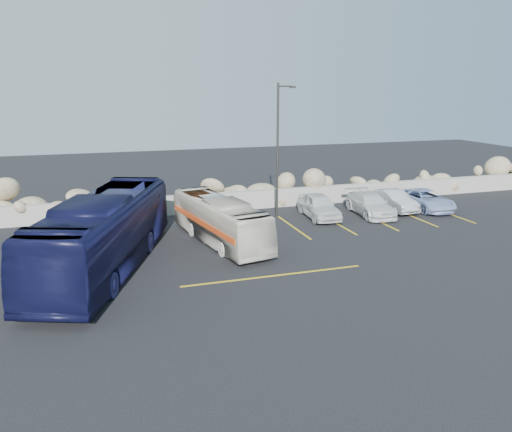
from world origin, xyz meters
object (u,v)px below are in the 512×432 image
object	(u,v)px
car_b	(393,200)
car_c	(370,204)
tour_coach	(105,233)
car_d	(425,200)
vintage_bus	(219,220)
car_a	(319,206)
lamppost	(278,147)

from	to	relation	value
car_b	car_c	xyz separation A→B (m)	(-2.02, -0.57, 0.02)
tour_coach	car_d	bearing A→B (deg)	34.71
vintage_bus	car_c	world-z (taller)	vintage_bus
tour_coach	car_a	xyz separation A→B (m)	(12.59, 5.34, -0.92)
car_b	car_c	world-z (taller)	car_c
lamppost	car_d	world-z (taller)	lamppost
tour_coach	car_b	xyz separation A→B (m)	(17.95, 5.53, -1.00)
vintage_bus	car_a	world-z (taller)	vintage_bus
lamppost	vintage_bus	distance (m)	6.83
car_b	car_d	size ratio (longest dim) A/B	0.86
car_a	lamppost	bearing A→B (deg)	163.29
lamppost	vintage_bus	xyz separation A→B (m)	(-4.62, -3.94, -3.13)
car_a	car_d	distance (m)	7.51
car_c	car_b	bearing A→B (deg)	21.36
tour_coach	car_b	bearing A→B (deg)	37.47
car_d	lamppost	bearing A→B (deg)	173.88
car_a	car_c	world-z (taller)	car_a
car_a	car_c	distance (m)	3.36
vintage_bus	car_d	world-z (taller)	vintage_bus
car_a	car_c	bearing A→B (deg)	-2.07
car_b	car_d	bearing A→B (deg)	-12.20
vintage_bus	tour_coach	size ratio (longest dim) A/B	0.70
tour_coach	car_b	world-z (taller)	tour_coach
vintage_bus	car_d	xyz separation A→B (m)	(14.47, 2.85, -0.53)
tour_coach	car_b	size ratio (longest dim) A/B	3.00
car_c	car_a	bearing A→B (deg)	179.09
car_b	tour_coach	bearing A→B (deg)	-164.85
lamppost	car_a	size ratio (longest dim) A/B	1.87
car_c	car_d	distance (m)	4.17
car_b	car_d	xyz separation A→B (m)	(2.14, -0.39, -0.02)
tour_coach	car_c	distance (m)	16.71
lamppost	car_b	world-z (taller)	lamppost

